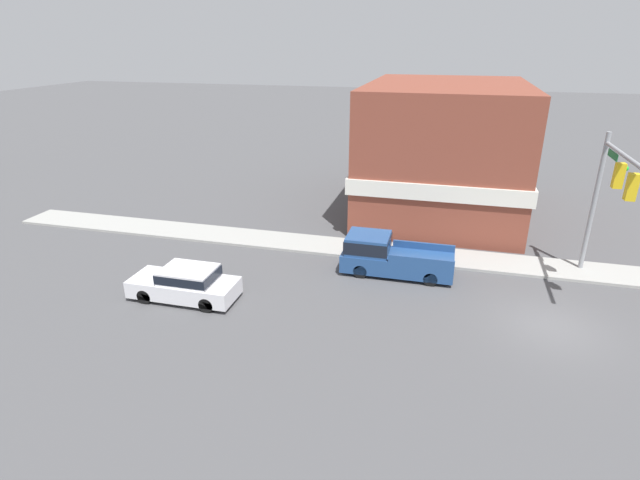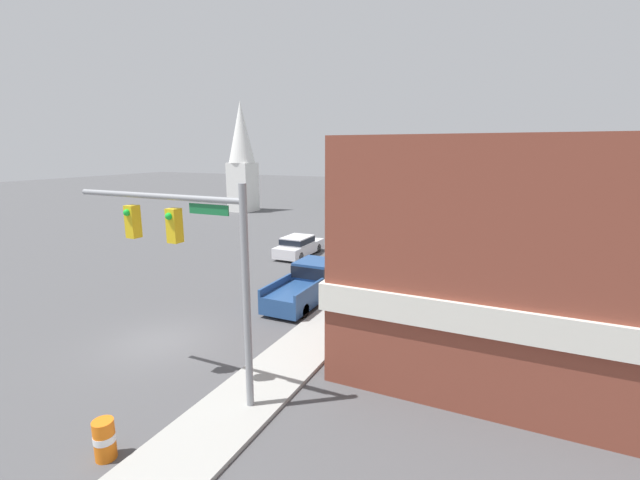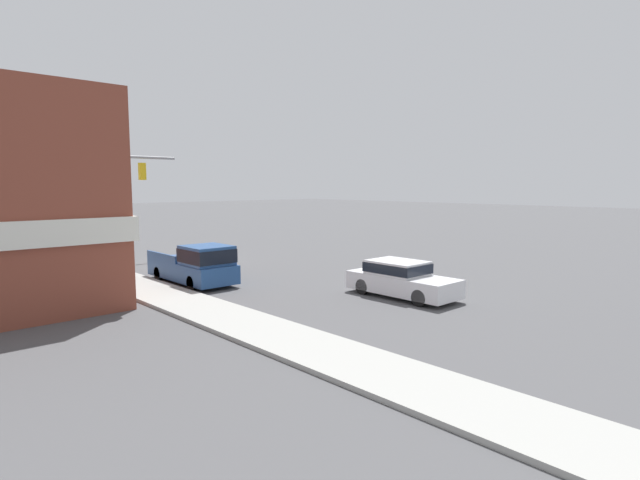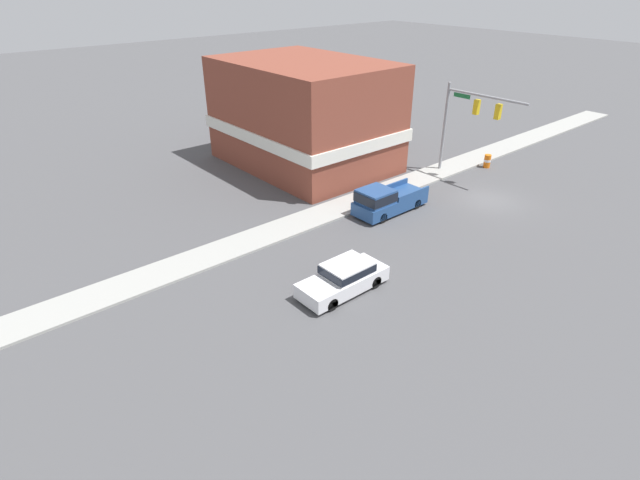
# 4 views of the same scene
# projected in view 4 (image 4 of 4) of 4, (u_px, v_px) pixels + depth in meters

# --- Properties ---
(ground_plane) EXTENTS (200.00, 200.00, 0.00)m
(ground_plane) POSITION_uv_depth(u_px,v_px,m) (489.00, 200.00, 34.78)
(ground_plane) COLOR #4C4C4F
(sidewalk_curb) EXTENTS (2.40, 60.00, 0.14)m
(sidewalk_curb) POSITION_uv_depth(u_px,v_px,m) (425.00, 177.00, 38.57)
(sidewalk_curb) COLOR #9E9E99
(sidewalk_curb) RESTS_ON ground
(near_signal_assembly) EXTENTS (6.54, 0.49, 6.85)m
(near_signal_assembly) POSITION_uv_depth(u_px,v_px,m) (469.00, 114.00, 36.43)
(near_signal_assembly) COLOR gray
(near_signal_assembly) RESTS_ON ground
(car_lead) EXTENTS (1.89, 4.74, 1.50)m
(car_lead) POSITION_uv_depth(u_px,v_px,m) (344.00, 277.00, 24.65)
(car_lead) COLOR black
(car_lead) RESTS_ON ground
(pickup_truck_parked) EXTENTS (1.99, 5.35, 1.90)m
(pickup_truck_parked) POSITION_uv_depth(u_px,v_px,m) (385.00, 200.00, 32.52)
(pickup_truck_parked) COLOR black
(pickup_truck_parked) RESTS_ON ground
(construction_barrel) EXTENTS (0.54, 0.54, 1.07)m
(construction_barrel) POSITION_uv_depth(u_px,v_px,m) (487.00, 161.00, 40.33)
(construction_barrel) COLOR orange
(construction_barrel) RESTS_ON ground
(corner_brick_building) EXTENTS (13.97, 10.01, 8.17)m
(corner_brick_building) POSITION_uv_depth(u_px,v_px,m) (304.00, 116.00, 39.55)
(corner_brick_building) COLOR brown
(corner_brick_building) RESTS_ON ground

